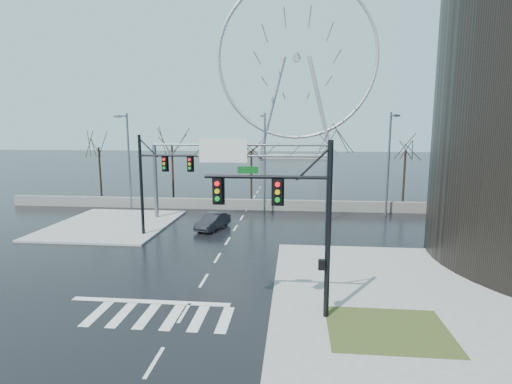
# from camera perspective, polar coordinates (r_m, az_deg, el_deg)

# --- Properties ---
(ground) EXTENTS (260.00, 260.00, 0.00)m
(ground) POSITION_cam_1_polar(r_m,az_deg,el_deg) (23.21, -7.46, -12.42)
(ground) COLOR black
(ground) RESTS_ON ground
(sidewalk_right_ext) EXTENTS (12.00, 10.00, 0.15)m
(sidewalk_right_ext) POSITION_cam_1_polar(r_m,az_deg,el_deg) (25.00, 17.07, -10.97)
(sidewalk_right_ext) COLOR gray
(sidewalk_right_ext) RESTS_ON ground
(sidewalk_far) EXTENTS (10.00, 12.00, 0.15)m
(sidewalk_far) POSITION_cam_1_polar(r_m,az_deg,el_deg) (37.65, -19.80, -4.37)
(sidewalk_far) COLOR gray
(sidewalk_far) RESTS_ON ground
(grass_strip) EXTENTS (5.00, 4.00, 0.02)m
(grass_strip) POSITION_cam_1_polar(r_m,az_deg,el_deg) (18.48, 18.33, -18.17)
(grass_strip) COLOR #333E19
(grass_strip) RESTS_ON sidewalk_near
(barrier_wall) EXTENTS (52.00, 0.50, 1.10)m
(barrier_wall) POSITION_cam_1_polar(r_m,az_deg,el_deg) (42.07, -1.34, -1.79)
(barrier_wall) COLOR slate
(barrier_wall) RESTS_ON ground
(signal_mast_near) EXTENTS (5.52, 0.41, 8.00)m
(signal_mast_near) POSITION_cam_1_polar(r_m,az_deg,el_deg) (17.35, 5.88, -2.95)
(signal_mast_near) COLOR black
(signal_mast_near) RESTS_ON ground
(signal_mast_far) EXTENTS (4.72, 0.41, 8.00)m
(signal_mast_far) POSITION_cam_1_polar(r_m,az_deg,el_deg) (32.10, -14.27, 2.28)
(signal_mast_far) COLOR black
(signal_mast_far) RESTS_ON ground
(sign_gantry) EXTENTS (16.36, 0.40, 7.60)m
(sign_gantry) POSITION_cam_1_polar(r_m,az_deg,el_deg) (36.53, -2.91, 3.89)
(sign_gantry) COLOR slate
(sign_gantry) RESTS_ON ground
(streetlight_left) EXTENTS (0.50, 2.55, 10.00)m
(streetlight_left) POSITION_cam_1_polar(r_m,az_deg,el_deg) (42.80, -17.91, 5.17)
(streetlight_left) COLOR slate
(streetlight_left) RESTS_ON ground
(streetlight_mid) EXTENTS (0.50, 2.55, 10.00)m
(streetlight_mid) POSITION_cam_1_polar(r_m,az_deg,el_deg) (39.38, 1.21, 5.30)
(streetlight_mid) COLOR slate
(streetlight_mid) RESTS_ON ground
(streetlight_right) EXTENTS (0.50, 2.55, 10.00)m
(streetlight_right) POSITION_cam_1_polar(r_m,az_deg,el_deg) (40.27, 18.55, 4.92)
(streetlight_right) COLOR slate
(streetlight_right) RESTS_ON ground
(tree_far_left) EXTENTS (3.50, 3.50, 7.00)m
(tree_far_left) POSITION_cam_1_polar(r_m,az_deg,el_deg) (50.65, -21.52, 5.16)
(tree_far_left) COLOR black
(tree_far_left) RESTS_ON ground
(tree_left) EXTENTS (3.75, 3.75, 7.50)m
(tree_left) POSITION_cam_1_polar(r_m,az_deg,el_deg) (46.74, -11.91, 5.81)
(tree_left) COLOR black
(tree_left) RESTS_ON ground
(tree_center) EXTENTS (3.25, 3.25, 6.50)m
(tree_center) POSITION_cam_1_polar(r_m,az_deg,el_deg) (45.91, -0.68, 4.94)
(tree_center) COLOR black
(tree_center) RESTS_ON ground
(tree_right) EXTENTS (3.90, 3.90, 7.80)m
(tree_right) POSITION_cam_1_polar(r_m,az_deg,el_deg) (44.75, 10.77, 6.02)
(tree_right) COLOR black
(tree_right) RESTS_ON ground
(tree_far_right) EXTENTS (3.40, 3.40, 6.80)m
(tree_far_right) POSITION_cam_1_polar(r_m,az_deg,el_deg) (46.68, 20.55, 4.74)
(tree_far_right) COLOR black
(tree_far_right) RESTS_ON ground
(ferris_wheel) EXTENTS (45.00, 6.00, 50.91)m
(ferris_wheel) POSITION_cam_1_polar(r_m,az_deg,el_deg) (117.35, 5.82, 17.67)
(ferris_wheel) COLOR gray
(ferris_wheel) RESTS_ON ground
(car) EXTENTS (2.56, 4.28, 1.33)m
(car) POSITION_cam_1_polar(r_m,az_deg,el_deg) (34.20, -6.19, -4.18)
(car) COLOR black
(car) RESTS_ON ground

